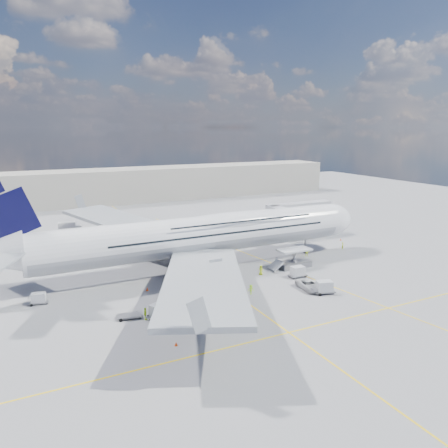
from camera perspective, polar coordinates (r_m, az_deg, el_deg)
name	(u,v)px	position (r m, az deg, el deg)	size (l,w,h in m)	color
ground	(223,285)	(76.53, -0.17, -8.00)	(300.00, 300.00, 0.00)	gray
taxi_line_main	(223,285)	(76.53, -0.17, -8.00)	(0.25, 220.00, 0.01)	yellow
taxi_line_cross	(289,333)	(60.71, 8.47, -13.84)	(120.00, 0.25, 0.01)	yellow
taxi_line_diag	(262,259)	(91.25, 4.95, -4.62)	(0.25, 100.00, 0.01)	yellow
airliner	(201,234)	(83.30, -3.06, -1.36)	(77.26, 79.15, 23.71)	white
jet_bridge	(295,212)	(106.99, 9.22, 1.59)	(18.80, 12.10, 8.50)	#B7B7BC
cargo_loader	(293,261)	(86.73, 9.01, -4.79)	(8.53, 3.20, 3.67)	silver
terminal	(106,186)	(163.74, -15.11, 4.78)	(180.00, 16.00, 12.00)	#B2AD9E
tree_line	(170,175)	(217.70, -7.11, 6.40)	(160.00, 6.00, 8.00)	#193814
dolly_row_a	(129,316)	(65.47, -12.30, -11.61)	(3.65, 2.36, 0.50)	gray
dolly_row_b	(159,310)	(64.39, -8.46, -11.10)	(3.89, 3.10, 2.18)	gray
dolly_row_c	(209,313)	(64.91, -2.04, -11.55)	(3.55, 2.57, 0.47)	gray
dolly_back	(38,298)	(74.30, -23.07, -8.91)	(3.04, 2.05, 1.76)	gray
dolly_nose_far	(298,271)	(81.18, 9.59, -6.13)	(3.30, 1.82, 2.06)	gray
dolly_nose_near	(324,287)	(74.39, 12.98, -8.00)	(3.79, 2.76, 2.15)	gray
baggage_tug	(188,282)	(75.62, -4.77, -7.62)	(3.36, 2.26, 1.93)	silver
catering_truck_inner	(148,241)	(99.21, -9.95, -2.16)	(7.23, 3.08, 4.25)	gray
catering_truck_outer	(70,229)	(117.46, -19.53, -0.62)	(5.93, 2.68, 3.44)	gray
service_van	(309,285)	(75.74, 11.08, -7.83)	(2.61, 5.66, 1.57)	silver
crew_nose	(343,246)	(101.61, 15.23, -2.78)	(0.58, 0.38, 1.60)	#D2EF19
crew_loader	(307,252)	(94.29, 10.81, -3.64)	(0.93, 0.72, 1.91)	#C7E718
crew_wing	(145,314)	(64.26, -10.24, -11.47)	(1.08, 0.45, 1.84)	#AFE518
crew_van	(261,270)	(81.65, 4.85, -6.02)	(0.90, 0.59, 1.85)	#D7F419
crew_tug	(251,290)	(72.43, 3.54, -8.54)	(1.06, 0.61, 1.65)	#B0F91A
cone_nose	(341,240)	(109.48, 14.99, -1.97)	(0.40, 0.40, 0.51)	#FF4B0D
cone_wing_left_inner	(148,259)	(91.52, -9.87, -4.55)	(0.43, 0.43, 0.54)	#FF4B0D
cone_wing_left_outer	(109,252)	(98.86, -14.77, -3.50)	(0.41, 0.41, 0.52)	#FF4B0D
cone_wing_right_inner	(147,289)	(75.14, -10.00, -8.36)	(0.47, 0.47, 0.60)	#FF4B0D
cone_wing_right_outer	(176,344)	(57.10, -6.28, -15.30)	(0.41, 0.41, 0.52)	#FF4B0D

